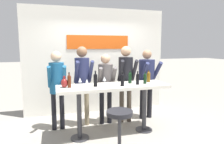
% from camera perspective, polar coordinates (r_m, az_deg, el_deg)
% --- Properties ---
extents(ground_plane, '(40.00, 40.00, 0.00)m').
position_cam_1_polar(ground_plane, '(4.33, 0.39, -17.31)').
color(ground_plane, gray).
extents(back_wall, '(3.83, 0.12, 2.81)m').
position_cam_1_polar(back_wall, '(5.46, -4.34, 3.25)').
color(back_wall, silver).
rests_on(back_wall, ground_plane).
extents(tasting_table, '(2.23, 0.67, 1.04)m').
position_cam_1_polar(tasting_table, '(4.04, 0.40, -5.91)').
color(tasting_table, silver).
rests_on(tasting_table, ground_plane).
extents(bar_stool, '(0.46, 0.46, 0.75)m').
position_cam_1_polar(bar_stool, '(3.44, 2.16, -14.92)').
color(bar_stool, '#333338').
rests_on(bar_stool, ground_plane).
extents(person_far_left, '(0.37, 0.50, 1.70)m').
position_cam_1_polar(person_far_left, '(4.39, -15.47, -2.53)').
color(person_far_left, black).
rests_on(person_far_left, ground_plane).
extents(person_left, '(0.41, 0.55, 1.80)m').
position_cam_1_polar(person_left, '(4.49, -8.45, -1.28)').
color(person_left, gray).
rests_on(person_left, ground_plane).
extents(person_center_left, '(0.42, 0.52, 1.62)m').
position_cam_1_polar(person_center_left, '(4.58, -1.84, -2.62)').
color(person_center_left, black).
rests_on(person_center_left, ground_plane).
extents(person_center, '(0.43, 0.57, 1.80)m').
position_cam_1_polar(person_center, '(4.66, 3.95, -0.91)').
color(person_center, '#473D33').
rests_on(person_center, ground_plane).
extents(person_center_right, '(0.51, 0.60, 1.72)m').
position_cam_1_polar(person_center_right, '(4.99, 9.90, -1.30)').
color(person_center_right, black).
rests_on(person_center_right, ground_plane).
extents(wine_bottle_0, '(0.07, 0.07, 0.26)m').
position_cam_1_polar(wine_bottle_0, '(4.18, 9.43, -1.69)').
color(wine_bottle_0, black).
rests_on(wine_bottle_0, tasting_table).
extents(wine_bottle_1, '(0.07, 0.07, 0.25)m').
position_cam_1_polar(wine_bottle_1, '(4.41, 10.41, -1.22)').
color(wine_bottle_1, brown).
rests_on(wine_bottle_1, tasting_table).
extents(wine_bottle_2, '(0.07, 0.07, 0.29)m').
position_cam_1_polar(wine_bottle_2, '(3.82, -12.11, -2.43)').
color(wine_bottle_2, '#4C1E0F').
rests_on(wine_bottle_2, tasting_table).
extents(wine_bottle_3, '(0.07, 0.07, 0.31)m').
position_cam_1_polar(wine_bottle_3, '(3.85, -4.75, -2.09)').
color(wine_bottle_3, black).
rests_on(wine_bottle_3, tasting_table).
extents(wine_bottle_4, '(0.07, 0.07, 0.28)m').
position_cam_1_polar(wine_bottle_4, '(4.18, 5.17, -1.51)').
color(wine_bottle_4, black).
rests_on(wine_bottle_4, tasting_table).
extents(wine_bottle_5, '(0.06, 0.06, 0.27)m').
position_cam_1_polar(wine_bottle_5, '(4.06, 7.31, -1.83)').
color(wine_bottle_5, black).
rests_on(wine_bottle_5, tasting_table).
extents(wine_bottle_6, '(0.07, 0.07, 0.28)m').
position_cam_1_polar(wine_bottle_6, '(3.89, 2.98, -2.13)').
color(wine_bottle_6, black).
rests_on(wine_bottle_6, tasting_table).
extents(wine_glass_0, '(0.07, 0.07, 0.18)m').
position_cam_1_polar(wine_glass_0, '(3.97, -2.21, -1.99)').
color(wine_glass_0, silver).
rests_on(wine_glass_0, tasting_table).
extents(wine_glass_1, '(0.07, 0.07, 0.18)m').
position_cam_1_polar(wine_glass_1, '(3.87, -9.15, -2.33)').
color(wine_glass_1, silver).
rests_on(wine_glass_1, tasting_table).
extents(wine_glass_2, '(0.07, 0.07, 0.18)m').
position_cam_1_polar(wine_glass_2, '(3.70, -7.19, -2.76)').
color(wine_glass_2, silver).
rests_on(wine_glass_2, tasting_table).
extents(decorative_vase, '(0.13, 0.13, 0.22)m').
position_cam_1_polar(decorative_vase, '(3.86, -13.45, -3.03)').
color(decorative_vase, maroon).
rests_on(decorative_vase, tasting_table).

